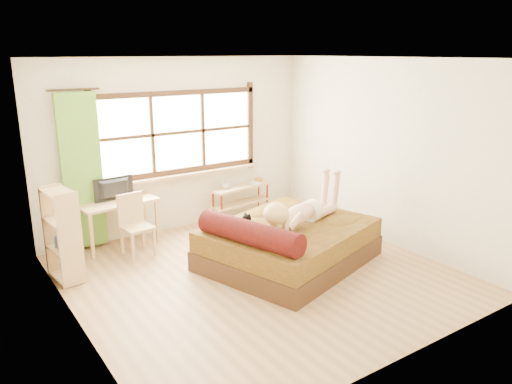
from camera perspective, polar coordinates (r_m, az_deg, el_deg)
floor at (r=6.52m, az=0.33°, el=-9.42°), size 4.50×4.50×0.00m
ceiling at (r=5.89m, az=0.37°, el=15.05°), size 4.50×4.50×0.00m
wall_back at (r=7.98m, az=-8.89°, el=5.32°), size 4.50×0.00×4.50m
wall_front at (r=4.47m, az=16.94°, el=-3.53°), size 4.50×0.00×4.50m
wall_left at (r=5.18m, az=-20.64°, el=-1.25°), size 0.00×4.50×4.50m
wall_right at (r=7.54m, az=14.62°, el=4.39°), size 0.00×4.50×4.50m
window at (r=7.93m, az=-8.84°, el=6.42°), size 2.80×0.16×1.46m
curtain at (r=7.39m, az=-19.31°, el=2.19°), size 0.55×0.10×2.20m
bed at (r=6.75m, az=3.54°, el=-5.85°), size 2.55×2.26×0.81m
woman at (r=6.65m, az=5.18°, el=-1.04°), size 1.56×0.85×0.64m
kitten at (r=6.34m, az=-1.85°, el=-3.66°), size 0.34×0.22×0.26m
desk at (r=7.48m, az=-15.48°, el=-1.71°), size 1.16×0.63×0.69m
monitor at (r=7.45m, az=-15.75°, el=0.30°), size 0.59×0.14×0.34m
chair at (r=7.21m, az=-13.75°, el=-3.23°), size 0.43×0.43×0.87m
pipe_shelf at (r=8.54m, az=-1.67°, el=-0.26°), size 1.16×0.44×0.64m
cup at (r=8.33m, az=-3.48°, el=0.73°), size 0.14×0.14×0.10m
book at (r=8.60m, az=-0.62°, el=0.94°), size 0.19×0.24×0.02m
bookshelf at (r=6.60m, az=-21.24°, el=-4.60°), size 0.36×0.55×1.18m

